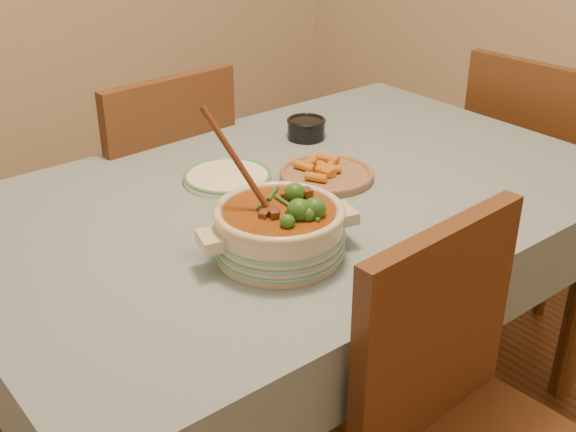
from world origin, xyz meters
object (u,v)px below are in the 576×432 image
object	(u,v)px
chair_near	(472,432)
fried_plate	(327,173)
dining_table	(297,223)
chair_right	(529,163)
white_plate	(227,177)
chair_far	(158,194)
condiment_bowl	(306,127)
stew_casserole	(279,227)

from	to	relation	value
chair_near	fried_plate	bearing A→B (deg)	68.92
dining_table	chair_right	size ratio (longest dim) A/B	1.85
white_plate	chair_far	distance (m)	0.51
white_plate	condiment_bowl	world-z (taller)	condiment_bowl
dining_table	white_plate	distance (m)	0.22
fried_plate	chair_right	world-z (taller)	chair_right
condiment_bowl	white_plate	bearing A→B (deg)	-163.57
dining_table	white_plate	size ratio (longest dim) A/B	6.05
dining_table	chair_far	world-z (taller)	chair_far
chair_near	chair_right	world-z (taller)	chair_near
white_plate	condiment_bowl	size ratio (longest dim) A/B	1.93
condiment_bowl	chair_right	world-z (taller)	chair_right
condiment_bowl	chair_near	distance (m)	1.06
dining_table	condiment_bowl	world-z (taller)	condiment_bowl
chair_far	chair_near	size ratio (longest dim) A/B	1.02
chair_far	chair_right	world-z (taller)	chair_far
dining_table	fried_plate	bearing A→B (deg)	4.74
white_plate	condiment_bowl	xyz separation A→B (m)	(0.36, 0.11, 0.02)
condiment_bowl	dining_table	bearing A→B (deg)	-133.57
fried_plate	chair_near	size ratio (longest dim) A/B	0.31
dining_table	chair_right	world-z (taller)	chair_right
white_plate	chair_right	xyz separation A→B (m)	(1.23, -0.11, -0.25)
fried_plate	chair_far	distance (m)	0.68
chair_near	condiment_bowl	bearing A→B (deg)	65.52
condiment_bowl	chair_near	xyz separation A→B (m)	(-0.38, -0.95, -0.26)
stew_casserole	fried_plate	xyz separation A→B (m)	(0.34, 0.23, -0.05)
condiment_bowl	chair_right	bearing A→B (deg)	-13.93
chair_near	chair_far	bearing A→B (deg)	84.82
dining_table	chair_far	distance (m)	0.64
dining_table	fried_plate	size ratio (longest dim) A/B	5.80
stew_casserole	chair_far	xyz separation A→B (m)	(0.17, 0.85, -0.29)
white_plate	chair_right	size ratio (longest dim) A/B	0.31
chair_far	chair_near	distance (m)	1.31
white_plate	fried_plate	xyz separation A→B (m)	(0.21, -0.16, 0.01)
chair_far	fried_plate	bearing A→B (deg)	103.06
dining_table	fried_plate	distance (m)	0.15
fried_plate	chair_far	bearing A→B (deg)	105.88
stew_casserole	condiment_bowl	world-z (taller)	stew_casserole
dining_table	white_plate	xyz separation A→B (m)	(-0.10, 0.16, 0.10)
white_plate	chair_near	size ratio (longest dim) A/B	0.30
stew_casserole	chair_far	distance (m)	0.91
stew_casserole	chair_near	world-z (taller)	stew_casserole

